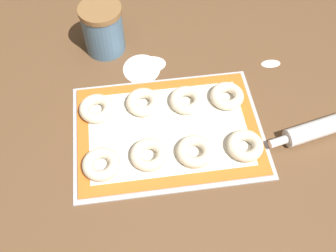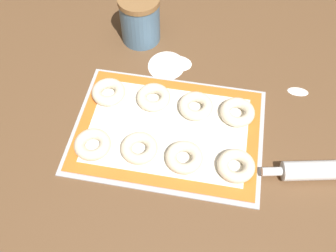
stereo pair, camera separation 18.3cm
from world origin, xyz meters
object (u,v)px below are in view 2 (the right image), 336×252
at_px(baking_tray, 168,131).
at_px(bagel_front_far_right, 236,166).
at_px(bagel_front_mid_right, 184,157).
at_px(flour_canister, 140,19).
at_px(bagel_front_far_left, 93,144).
at_px(bagel_back_mid_right, 196,106).
at_px(bagel_front_mid_left, 139,148).
at_px(bagel_back_far_left, 108,92).
at_px(bagel_back_mid_left, 154,97).
at_px(bagel_back_far_right, 237,112).

xyz_separation_m(baking_tray, bagel_front_far_right, (0.18, -0.09, 0.02)).
bearing_deg(bagel_front_mid_right, flour_canister, 115.67).
relative_size(bagel_front_far_left, bagel_front_far_right, 1.00).
bearing_deg(bagel_back_mid_right, bagel_front_far_right, -53.35).
xyz_separation_m(baking_tray, bagel_front_mid_left, (-0.06, -0.08, 0.02)).
xyz_separation_m(bagel_back_far_left, bagel_back_mid_right, (0.25, -0.00, 0.00)).
bearing_deg(bagel_front_mid_left, bagel_back_mid_left, 88.99).
bearing_deg(bagel_front_mid_right, bagel_back_mid_left, 123.00).
relative_size(bagel_front_far_right, bagel_back_far_left, 1.00).
bearing_deg(bagel_front_far_left, bagel_back_far_left, 91.81).
bearing_deg(bagel_back_far_left, bagel_back_mid_right, -1.16).
xyz_separation_m(bagel_front_mid_right, bagel_back_mid_left, (-0.11, 0.17, 0.00)).
bearing_deg(bagel_back_mid_right, bagel_front_far_left, -144.98).
height_order(baking_tray, flour_canister, flour_canister).
relative_size(baking_tray, bagel_back_far_left, 5.33).
bearing_deg(bagel_back_mid_left, bagel_back_far_right, -2.46).
relative_size(baking_tray, bagel_front_far_left, 5.33).
bearing_deg(flour_canister, bagel_front_mid_right, -64.33).
distance_m(bagel_front_mid_left, flour_canister, 0.43).
relative_size(bagel_front_mid_right, bagel_front_far_right, 1.00).
distance_m(bagel_front_far_right, bagel_back_mid_left, 0.30).
distance_m(bagel_front_mid_left, bagel_back_mid_right, 0.20).
height_order(bagel_front_far_left, bagel_back_mid_left, same).
relative_size(bagel_front_mid_left, bagel_back_mid_right, 1.00).
xyz_separation_m(bagel_back_far_left, flour_canister, (0.04, 0.25, 0.05)).
distance_m(baking_tray, bagel_front_mid_right, 0.10).
relative_size(bagel_front_mid_left, bagel_back_far_right, 1.00).
xyz_separation_m(bagel_front_mid_left, bagel_front_mid_right, (0.12, -0.01, 0.00)).
relative_size(bagel_back_mid_right, bagel_back_far_right, 1.00).
bearing_deg(bagel_front_far_left, baking_tray, 26.79).
distance_m(bagel_front_far_left, bagel_front_mid_left, 0.12).
height_order(bagel_front_far_left, bagel_back_far_left, same).
bearing_deg(bagel_front_mid_right, bagel_front_mid_left, 176.81).
distance_m(bagel_front_mid_left, bagel_front_far_right, 0.24).
height_order(bagel_back_far_left, bagel_back_mid_right, same).
xyz_separation_m(bagel_front_far_right, bagel_back_mid_left, (-0.24, 0.17, 0.00)).
bearing_deg(bagel_front_far_left, bagel_back_mid_left, 55.56).
xyz_separation_m(bagel_front_mid_left, flour_canister, (-0.09, 0.42, 0.05)).
relative_size(bagel_front_far_left, bagel_back_far_left, 1.00).
bearing_deg(bagel_back_far_left, bagel_front_far_left, -88.19).
bearing_deg(bagel_front_mid_right, bagel_front_far_right, -0.36).
xyz_separation_m(bagel_front_far_left, bagel_back_far_left, (-0.01, 0.17, 0.00)).
xyz_separation_m(baking_tray, bagel_back_far_left, (-0.18, 0.08, 0.02)).
distance_m(bagel_back_mid_left, flour_canister, 0.27).
height_order(baking_tray, bagel_back_far_right, bagel_back_far_right).
xyz_separation_m(baking_tray, bagel_front_mid_right, (0.06, -0.09, 0.02)).
bearing_deg(flour_canister, bagel_back_mid_right, -51.10).
height_order(bagel_back_mid_right, bagel_back_far_right, same).
bearing_deg(bagel_front_mid_right, bagel_back_mid_right, 87.89).
relative_size(bagel_front_mid_right, bagel_back_mid_left, 1.00).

